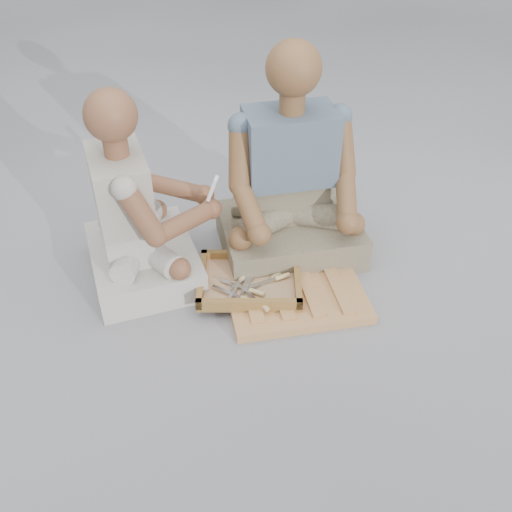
{
  "coord_description": "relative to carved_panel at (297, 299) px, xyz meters",
  "views": [
    {
      "loc": [
        -0.22,
        -1.73,
        1.74
      ],
      "look_at": [
        0.02,
        0.08,
        0.3
      ],
      "focal_mm": 40.0,
      "sensor_mm": 36.0,
      "label": 1
    }
  ],
  "objects": [
    {
      "name": "chisel_8",
      "position": [
        -0.2,
        0.15,
        0.05
      ],
      "size": [
        0.09,
        0.21,
        0.02
      ],
      "rotation": [
        0.0,
        0.0,
        1.26
      ],
      "color": "silver",
      "rests_on": "tool_tray"
    },
    {
      "name": "wood_chip_6",
      "position": [
        -0.24,
        -0.08,
        -0.02
      ],
      "size": [
        0.02,
        0.02,
        0.0
      ],
      "primitive_type": "cube",
      "rotation": [
        0.0,
        0.0,
        2.08
      ],
      "color": "tan",
      "rests_on": "ground"
    },
    {
      "name": "wood_chip_13",
      "position": [
        -0.28,
        0.24,
        -0.02
      ],
      "size": [
        0.02,
        0.02,
        0.0
      ],
      "primitive_type": "cube",
      "rotation": [
        0.0,
        0.0,
        0.41
      ],
      "color": "tan",
      "rests_on": "ground"
    },
    {
      "name": "chisel_1",
      "position": [
        -0.24,
        -0.03,
        0.06
      ],
      "size": [
        0.18,
        0.15,
        0.02
      ],
      "rotation": [
        0.0,
        0.0,
        -0.69
      ],
      "color": "silver",
      "rests_on": "tool_tray"
    },
    {
      "name": "wood_chip_2",
      "position": [
        -0.13,
        0.34,
        -0.02
      ],
      "size": [
        0.02,
        0.02,
        0.0
      ],
      "primitive_type": "cube",
      "rotation": [
        0.0,
        0.0,
        0.81
      ],
      "color": "tan",
      "rests_on": "ground"
    },
    {
      "name": "ground",
      "position": [
        -0.21,
        -0.1,
        -0.02
      ],
      "size": [
        60.0,
        60.0,
        0.0
      ],
      "primitive_type": "plane",
      "color": "#A09FA5",
      "rests_on": "ground"
    },
    {
      "name": "companion",
      "position": [
        0.03,
        0.41,
        0.32
      ],
      "size": [
        0.69,
        0.58,
        1.02
      ],
      "rotation": [
        0.0,
        0.0,
        3.23
      ],
      "color": "gray",
      "rests_on": "ground"
    },
    {
      "name": "chisel_3",
      "position": [
        -0.17,
        0.15,
        0.05
      ],
      "size": [
        0.17,
        0.16,
        0.02
      ],
      "rotation": [
        0.0,
        0.0,
        0.75
      ],
      "color": "silver",
      "rests_on": "tool_tray"
    },
    {
      "name": "chisel_4",
      "position": [
        -0.23,
        0.11,
        0.05
      ],
      "size": [
        0.12,
        0.2,
        0.02
      ],
      "rotation": [
        0.0,
        0.0,
        1.07
      ],
      "color": "silver",
      "rests_on": "tool_tray"
    },
    {
      "name": "tool_tray",
      "position": [
        -0.2,
        0.1,
        0.04
      ],
      "size": [
        0.5,
        0.42,
        0.06
      ],
      "rotation": [
        0.0,
        0.0,
        -0.13
      ],
      "color": "brown",
      "rests_on": "carved_panel"
    },
    {
      "name": "carved_panel",
      "position": [
        0.0,
        0.0,
        0.0
      ],
      "size": [
        0.63,
        0.44,
        0.04
      ],
      "primitive_type": "cube",
      "rotation": [
        0.0,
        0.0,
        0.06
      ],
      "color": "#A4813F",
      "rests_on": "ground"
    },
    {
      "name": "wood_chip_11",
      "position": [
        -0.2,
        0.25,
        -0.02
      ],
      "size": [
        0.02,
        0.02,
        0.0
      ],
      "primitive_type": "cube",
      "rotation": [
        0.0,
        0.0,
        0.84
      ],
      "color": "tan",
      "rests_on": "ground"
    },
    {
      "name": "chisel_5",
      "position": [
        -0.09,
        0.11,
        0.04
      ],
      "size": [
        0.19,
        0.14,
        0.02
      ],
      "rotation": [
        0.0,
        0.0,
        0.63
      ],
      "color": "silver",
      "rests_on": "tool_tray"
    },
    {
      "name": "wood_chip_9",
      "position": [
        0.05,
        0.35,
        -0.02
      ],
      "size": [
        0.02,
        0.02,
        0.0
      ],
      "primitive_type": "cube",
      "rotation": [
        0.0,
        0.0,
        0.02
      ],
      "color": "tan",
      "rests_on": "ground"
    },
    {
      "name": "chisel_7",
      "position": [
        -0.14,
        0.19,
        0.05
      ],
      "size": [
        0.12,
        0.2,
        0.02
      ],
      "rotation": [
        0.0,
        0.0,
        1.05
      ],
      "color": "silver",
      "rests_on": "tool_tray"
    },
    {
      "name": "chisel_0",
      "position": [
        -0.07,
        0.09,
        0.06
      ],
      "size": [
        0.22,
        0.08,
        0.02
      ],
      "rotation": [
        0.0,
        0.0,
        0.29
      ],
      "color": "silver",
      "rests_on": "tool_tray"
    },
    {
      "name": "wood_chip_14",
      "position": [
        -0.02,
        0.19,
        -0.02
      ],
      "size": [
        0.02,
        0.02,
        0.0
      ],
      "primitive_type": "cube",
      "rotation": [
        0.0,
        0.0,
        1.13
      ],
      "color": "tan",
      "rests_on": "ground"
    },
    {
      "name": "chisel_2",
      "position": [
        -0.16,
        0.21,
        0.05
      ],
      "size": [
        0.1,
        0.21,
        0.02
      ],
      "rotation": [
        0.0,
        0.0,
        1.2
      ],
      "color": "silver",
      "rests_on": "tool_tray"
    },
    {
      "name": "wood_chip_4",
      "position": [
        0.07,
        0.03,
        -0.02
      ],
      "size": [
        0.02,
        0.02,
        0.0
      ],
      "primitive_type": "cube",
      "rotation": [
        0.0,
        0.0,
        0.55
      ],
      "color": "tan",
      "rests_on": "ground"
    },
    {
      "name": "wood_chip_7",
      "position": [
        0.12,
        -0.12,
        -0.02
      ],
      "size": [
        0.02,
        0.02,
        0.0
      ],
      "primitive_type": "cube",
      "rotation": [
        0.0,
        0.0,
        0.7
      ],
      "color": "tan",
      "rests_on": "ground"
    },
    {
      "name": "mobile_phone",
      "position": [
        -0.33,
        0.3,
        0.42
      ],
      "size": [
        0.06,
        0.06,
        0.11
      ],
      "rotation": [
        -0.35,
        0.0,
        -1.84
      ],
      "color": "white",
      "rests_on": "craftsman"
    },
    {
      "name": "craftsman",
      "position": [
        -0.68,
        0.29,
        0.29
      ],
      "size": [
        0.66,
        0.67,
        0.91
      ],
      "rotation": [
        0.0,
        0.0,
        -1.37
      ],
      "color": "beige",
      "rests_on": "ground"
    },
    {
      "name": "wood_chip_8",
      "position": [
        0.04,
        0.12,
        -0.02
      ],
      "size": [
        0.02,
        0.02,
        0.0
      ],
      "primitive_type": "cube",
      "rotation": [
        0.0,
        0.0,
        0.5
      ],
      "color": "tan",
      "rests_on": "ground"
    },
    {
      "name": "wood_chip_5",
      "position": [
        -0.26,
        0.15,
        -0.02
      ],
      "size": [
        0.02,
        0.02,
        0.0
      ],
      "primitive_type": "cube",
      "rotation": [
        0.0,
        0.0,
        2.38
      ],
      "color": "tan",
      "rests_on": "ground"
    },
    {
      "name": "wood_chip_10",
      "position": [
        -0.13,
        0.32,
        -0.02
      ],
      "size": [
        0.02,
        0.02,
        0.0
      ],
      "primitive_type": "cube",
      "rotation": [
        0.0,
        0.0,
        2.99
      ],
      "color": "tan",
      "rests_on": "ground"
    },
    {
      "name": "chisel_6",
      "position": [
        -0.2,
        0.02,
        0.06
      ],
      "size": [
        0.19,
        0.14,
        0.02
      ],
      "rotation": [
        0.0,
        0.0,
        -0.61
      ],
      "color": "silver",
      "rests_on": "tool_tray"
    },
    {
      "name": "wood_chip_0",
      "position": [
        0.03,
        0.23,
        -0.02
      ],
      "size": [
        0.02,
        0.02,
        0.0
      ],
      "primitive_type": "cube",
      "rotation": [
        0.0,
        0.0,
        2.05
      ],
      "color": "tan",
      "rests_on": "ground"
    },
    {
      "name": "wood_chip_1",
      "position": [
        -0.25,
        -0.02,
        -0.02
      ],
      "size": [
        0.02,
        0.02,
        0.0
      ],
      "primitive_type": "cube",
      "rotation": [
        0.0,
        0.0,
        1.37
      ],
      "color": "tan",
      "rests_on": "ground"
    },
    {
      "name": "chisel_9",
      "position": [
        -0.18,
        -0.06,
        0.05
      ],
      "size": [
        0.13,
        0.2,
        0.02
      ],
      "rotation": [
        0.0,
        0.0,
        -1.04
      ],
      "color": "silver",
      "rests_on": "tool_tray"
    },
    {
      "name": "wood_chip_12",
      "position": [
        0.01,
        0.44,
        -0.02
      ],
      "size": [
        0.02,
        0.02,
        0.0
      ],
      "primitive_type": "cube",
      "rotation": [
        0.0,
        0.0,
        1.48
      ],
      "color": "tan",
      "rests_on": "ground"
    },
    {
      "name": "wood_chip_3",
      "position": [
        -0.37,
        0.1,
        -0.02
      ],
      "size": [
        0.02,
        0.02,
        0.0
      ],
      "primitive_type": "cube",
      "rotation": [
        0.0,
        0.0,
        0.76
      ],
      "color": "tan",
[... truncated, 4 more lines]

